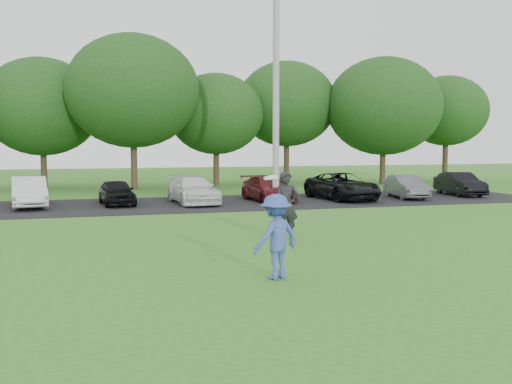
# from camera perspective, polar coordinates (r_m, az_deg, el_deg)

# --- Properties ---
(ground) EXTENTS (100.00, 100.00, 0.00)m
(ground) POSITION_cam_1_polar(r_m,az_deg,el_deg) (12.09, 4.56, -7.53)
(ground) COLOR #387220
(ground) RESTS_ON ground
(parking_lot) EXTENTS (32.00, 6.50, 0.03)m
(parking_lot) POSITION_cam_1_polar(r_m,az_deg,el_deg) (24.55, -6.05, -1.16)
(parking_lot) COLOR black
(parking_lot) RESTS_ON ground
(utility_pole) EXTENTS (0.28, 0.28, 9.65)m
(utility_pole) POSITION_cam_1_polar(r_m,az_deg,el_deg) (24.40, 2.01, 10.14)
(utility_pole) COLOR #9E9D99
(utility_pole) RESTS_ON ground
(frisbee_player) EXTENTS (1.22, 1.01, 2.01)m
(frisbee_player) POSITION_cam_1_polar(r_m,az_deg,el_deg) (10.94, 1.99, -4.46)
(frisbee_player) COLOR #3C54A9
(frisbee_player) RESTS_ON ground
(camera_bystander) EXTENTS (0.69, 0.47, 1.83)m
(camera_bystander) POSITION_cam_1_polar(r_m,az_deg,el_deg) (15.37, 3.07, -1.38)
(camera_bystander) COLOR black
(camera_bystander) RESTS_ON ground
(parked_cars) EXTENTS (28.51, 4.83, 1.25)m
(parked_cars) POSITION_cam_1_polar(r_m,az_deg,el_deg) (24.26, -9.57, 0.15)
(parked_cars) COLOR #AFB1B7
(parked_cars) RESTS_ON parking_lot
(tree_row) EXTENTS (42.39, 9.85, 8.64)m
(tree_row) POSITION_cam_1_polar(r_m,az_deg,el_deg) (34.37, -6.41, 8.73)
(tree_row) COLOR #38281C
(tree_row) RESTS_ON ground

